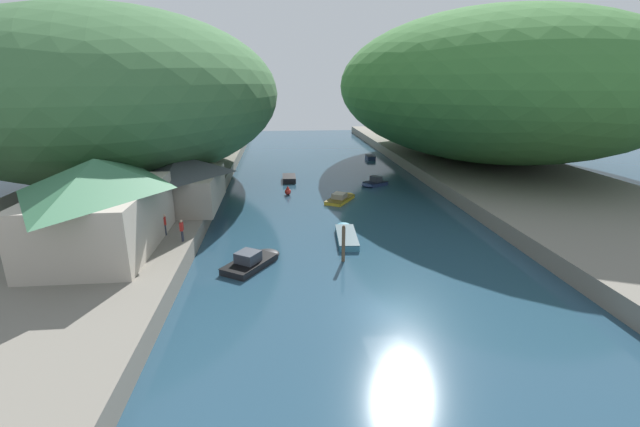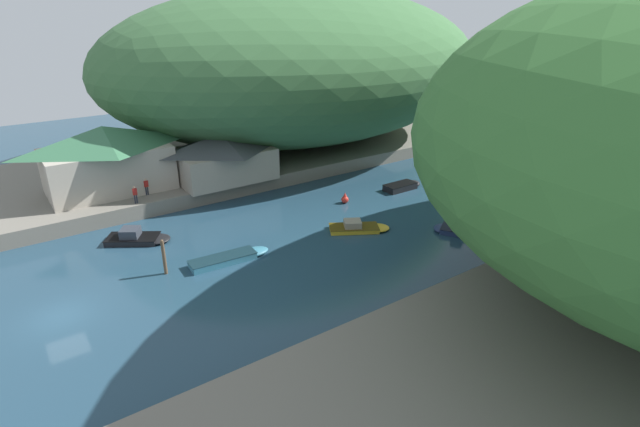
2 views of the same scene
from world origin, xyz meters
The scene contains 15 objects.
water_surface centered at (0.00, 30.00, 0.00)m, with size 130.00×130.00×0.00m, color #234256.
left_bank centered at (-23.87, 30.00, 0.74)m, with size 22.00×120.00×1.48m.
hillside_left centered at (-24.97, 34.78, 11.32)m, with size 37.61×52.65×19.68m.
waterfront_building centered at (-18.66, 8.07, 4.85)m, with size 7.56×12.44×6.51m.
boathouse_shed centered at (-15.61, 18.91, 4.01)m, with size 7.73×10.58×4.89m.
boat_cabin_cruiser centered at (-4.92, 35.37, 0.34)m, with size 1.75×4.58×0.69m.
boat_far_upstream centered at (-8.27, 7.48, 0.37)m, with size 4.66×5.59×1.25m.
boat_yellow_tender centered at (0.73, 24.49, 0.29)m, with size 4.39×5.64×0.96m.
boat_far_right_bank centered at (-0.60, 12.61, 0.27)m, with size 2.00×6.63×0.56m.
boat_mid_channel centered at (9.42, 50.26, 0.34)m, with size 1.49×3.31×0.68m.
boat_moored_right centered at (5.88, 31.11, 0.35)m, with size 3.95×3.47×1.19m.
mooring_post_nearest centered at (-1.58, 7.56, 1.43)m, with size 0.26×0.26×2.85m.
channel_buoy_near centered at (-5.27, 27.46, 0.44)m, with size 0.75×0.75×1.12m.
person_on_quay centered at (-15.16, 10.55, 2.46)m, with size 0.31×0.42×1.69m.
person_by_boathouse centered at (-13.55, 9.01, 2.46)m, with size 0.23×0.39×1.69m.
Camera 2 is at (32.14, -1.75, 18.95)m, focal length 28.00 mm.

